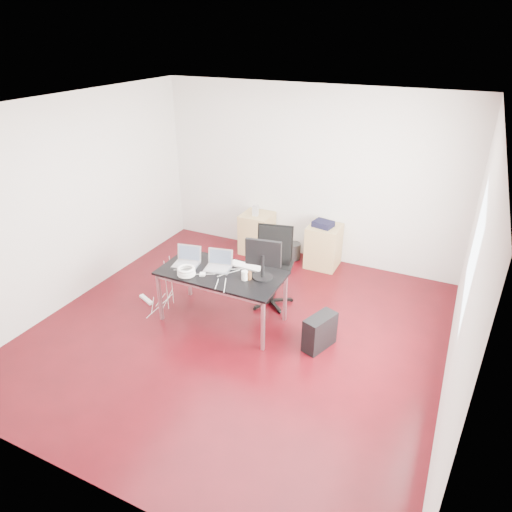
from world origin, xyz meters
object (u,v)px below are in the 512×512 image
at_px(office_chair, 273,262).
at_px(filing_cabinet_right, 323,246).
at_px(pc_tower, 320,332).
at_px(desk, 222,276).
at_px(filing_cabinet_left, 257,233).

distance_m(office_chair, filing_cabinet_right, 1.39).
relative_size(office_chair, pc_tower, 2.40).
xyz_separation_m(desk, filing_cabinet_left, (-0.48, 2.07, -0.33)).
bearing_deg(filing_cabinet_left, desk, -77.00).
bearing_deg(filing_cabinet_left, filing_cabinet_right, 0.00).
distance_m(desk, office_chair, 0.85).
relative_size(filing_cabinet_right, pc_tower, 1.56).
distance_m(filing_cabinet_right, pc_tower, 2.17).
relative_size(office_chair, filing_cabinet_right, 1.54).
bearing_deg(filing_cabinet_right, desk, -109.12).
xyz_separation_m(office_chair, pc_tower, (0.96, -0.74, -0.39)).
xyz_separation_m(desk, pc_tower, (1.35, 0.00, -0.46)).
xyz_separation_m(office_chair, filing_cabinet_left, (-0.87, 1.32, -0.26)).
bearing_deg(filing_cabinet_left, pc_tower, -48.52).
height_order(desk, filing_cabinet_right, desk).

